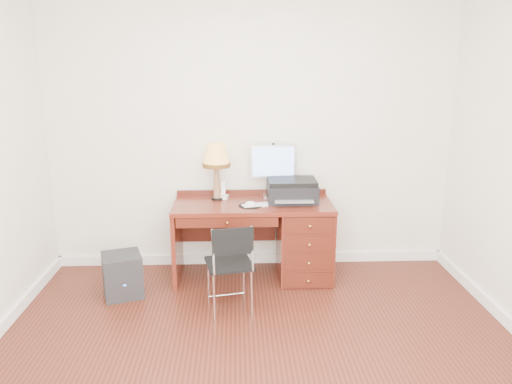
{
  "coord_description": "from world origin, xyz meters",
  "views": [
    {
      "loc": [
        -0.15,
        -3.15,
        2.04
      ],
      "look_at": [
        0.02,
        1.2,
        0.91
      ],
      "focal_mm": 35.0,
      "sensor_mm": 36.0,
      "label": 1
    }
  ],
  "objects_px": {
    "monitor": "(273,164)",
    "leg_lamp": "(216,159)",
    "desk": "(286,236)",
    "printer": "(292,190)",
    "chair": "(229,260)",
    "equipment_box": "(122,275)",
    "phone": "(224,194)"
  },
  "relations": [
    {
      "from": "phone",
      "to": "chair",
      "type": "distance_m",
      "value": 0.95
    },
    {
      "from": "desk",
      "to": "leg_lamp",
      "type": "relative_size",
      "value": 2.74
    },
    {
      "from": "desk",
      "to": "printer",
      "type": "xyz_separation_m",
      "value": [
        0.06,
        0.06,
        0.44
      ]
    },
    {
      "from": "chair",
      "to": "equipment_box",
      "type": "relative_size",
      "value": 2.03
    },
    {
      "from": "desk",
      "to": "phone",
      "type": "relative_size",
      "value": 8.68
    },
    {
      "from": "printer",
      "to": "leg_lamp",
      "type": "distance_m",
      "value": 0.78
    },
    {
      "from": "desk",
      "to": "printer",
      "type": "distance_m",
      "value": 0.45
    },
    {
      "from": "monitor",
      "to": "equipment_box",
      "type": "distance_m",
      "value": 1.76
    },
    {
      "from": "printer",
      "to": "desk",
      "type": "bearing_deg",
      "value": -133.0
    },
    {
      "from": "equipment_box",
      "to": "printer",
      "type": "bearing_deg",
      "value": -3.04
    },
    {
      "from": "desk",
      "to": "printer",
      "type": "relative_size",
      "value": 3.13
    },
    {
      "from": "monitor",
      "to": "printer",
      "type": "height_order",
      "value": "monitor"
    },
    {
      "from": "monitor",
      "to": "phone",
      "type": "height_order",
      "value": "monitor"
    },
    {
      "from": "leg_lamp",
      "to": "equipment_box",
      "type": "relative_size",
      "value": 1.42
    },
    {
      "from": "chair",
      "to": "equipment_box",
      "type": "xyz_separation_m",
      "value": [
        -0.97,
        0.37,
        -0.28
      ]
    },
    {
      "from": "leg_lamp",
      "to": "equipment_box",
      "type": "distance_m",
      "value": 1.37
    },
    {
      "from": "printer",
      "to": "chair",
      "type": "distance_m",
      "value": 1.06
    },
    {
      "from": "printer",
      "to": "equipment_box",
      "type": "bearing_deg",
      "value": -164.26
    },
    {
      "from": "desk",
      "to": "leg_lamp",
      "type": "xyz_separation_m",
      "value": [
        -0.67,
        0.13,
        0.74
      ]
    },
    {
      "from": "leg_lamp",
      "to": "equipment_box",
      "type": "xyz_separation_m",
      "value": [
        -0.84,
        -0.5,
        -0.96
      ]
    },
    {
      "from": "desk",
      "to": "chair",
      "type": "relative_size",
      "value": 1.92
    },
    {
      "from": "chair",
      "to": "monitor",
      "type": "bearing_deg",
      "value": 54.9
    },
    {
      "from": "monitor",
      "to": "chair",
      "type": "relative_size",
      "value": 0.66
    },
    {
      "from": "monitor",
      "to": "leg_lamp",
      "type": "relative_size",
      "value": 0.94
    },
    {
      "from": "monitor",
      "to": "leg_lamp",
      "type": "distance_m",
      "value": 0.57
    },
    {
      "from": "monitor",
      "to": "printer",
      "type": "xyz_separation_m",
      "value": [
        0.17,
        -0.18,
        -0.22
      ]
    },
    {
      "from": "chair",
      "to": "printer",
      "type": "bearing_deg",
      "value": 41.75
    },
    {
      "from": "phone",
      "to": "chair",
      "type": "height_order",
      "value": "phone"
    },
    {
      "from": "printer",
      "to": "monitor",
      "type": "bearing_deg",
      "value": 132.95
    },
    {
      "from": "equipment_box",
      "to": "chair",
      "type": "bearing_deg",
      "value": -39.05
    },
    {
      "from": "desk",
      "to": "leg_lamp",
      "type": "height_order",
      "value": "leg_lamp"
    },
    {
      "from": "printer",
      "to": "chair",
      "type": "bearing_deg",
      "value": -126.57
    }
  ]
}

